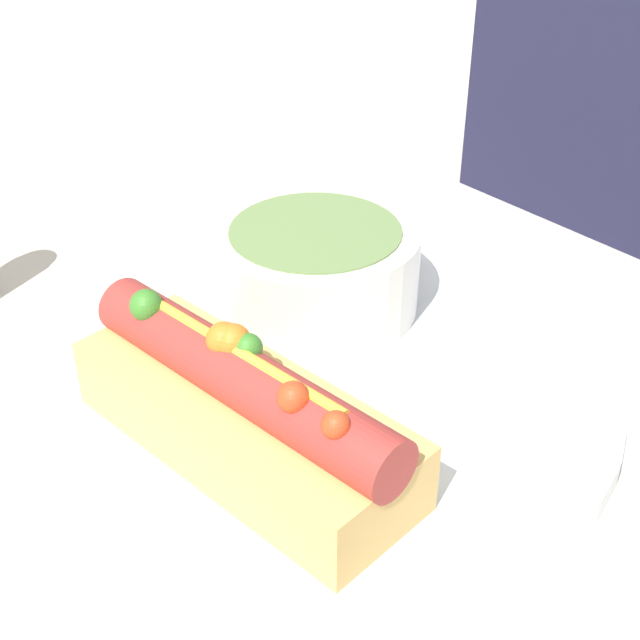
# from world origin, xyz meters

# --- Properties ---
(ground_plane) EXTENTS (4.00, 4.00, 0.00)m
(ground_plane) POSITION_xyz_m (0.00, 0.00, 0.00)
(ground_plane) COLOR #BCB7AD
(dinner_plate) EXTENTS (0.30, 0.30, 0.02)m
(dinner_plate) POSITION_xyz_m (0.00, 0.00, 0.01)
(dinner_plate) COLOR white
(dinner_plate) RESTS_ON ground_plane
(hot_dog) EXTENTS (0.17, 0.08, 0.06)m
(hot_dog) POSITION_xyz_m (0.02, -0.06, 0.04)
(hot_dog) COLOR #DBAD60
(hot_dog) RESTS_ON dinner_plate
(soup_bowl) EXTENTS (0.11, 0.11, 0.05)m
(soup_bowl) POSITION_xyz_m (-0.05, 0.04, 0.04)
(soup_bowl) COLOR silver
(soup_bowl) RESTS_ON dinner_plate
(spoon) EXTENTS (0.08, 0.14, 0.01)m
(spoon) POSITION_xyz_m (-0.04, -0.00, 0.02)
(spoon) COLOR #B7B7BC
(spoon) RESTS_ON dinner_plate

